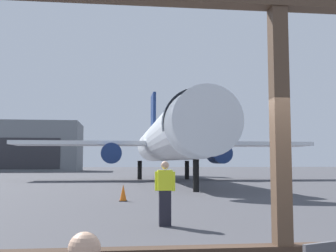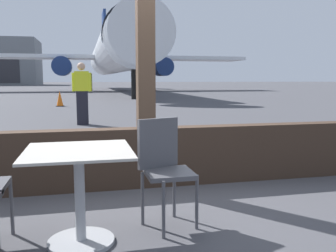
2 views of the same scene
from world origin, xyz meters
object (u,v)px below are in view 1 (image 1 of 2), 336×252
at_px(ground_crew_worker, 165,192).
at_px(distant_hangar, 30,147).
at_px(airplane, 167,140).
at_px(traffic_cone, 123,193).

height_order(ground_crew_worker, distant_hangar, distant_hangar).
relative_size(airplane, ground_crew_worker, 21.15).
bearing_deg(ground_crew_worker, airplane, 83.34).
xyz_separation_m(airplane, traffic_cone, (-4.25, -20.02, -3.48)).
xyz_separation_m(airplane, distant_hangar, (-22.18, 46.36, 0.93)).
xyz_separation_m(ground_crew_worker, distant_hangar, (-18.98, 73.75, 3.86)).
relative_size(ground_crew_worker, traffic_cone, 2.37).
bearing_deg(airplane, distant_hangar, 115.57).
distance_m(airplane, ground_crew_worker, 27.73).
bearing_deg(ground_crew_worker, traffic_cone, 98.11).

